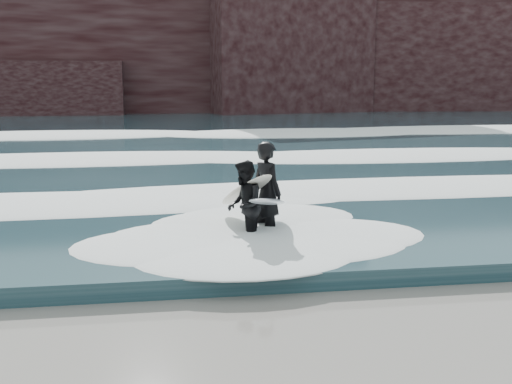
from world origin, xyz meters
TOP-DOWN VIEW (x-y plane):
  - sea at (0.00, 29.00)m, footprint 90.00×52.00m
  - headland at (0.00, 46.00)m, footprint 70.00×9.00m
  - foam_near at (0.00, 9.00)m, footprint 60.00×3.20m
  - foam_mid at (0.00, 16.00)m, footprint 60.00×4.00m
  - foam_far at (0.00, 25.00)m, footprint 60.00×4.80m
  - surfer_left at (1.10, 5.94)m, footprint 1.30×1.96m
  - surfer_right at (0.73, 5.47)m, footprint 1.40×2.26m

SIDE VIEW (x-z plane):
  - sea at x=0.00m, z-range 0.00..0.30m
  - foam_near at x=0.00m, z-range 0.30..0.50m
  - foam_mid at x=0.00m, z-range 0.30..0.54m
  - foam_far at x=0.00m, z-range 0.30..0.60m
  - surfer_right at x=0.73m, z-range 0.01..1.62m
  - surfer_left at x=1.10m, z-range 0.01..1.89m
  - headland at x=0.00m, z-range 0.00..10.00m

